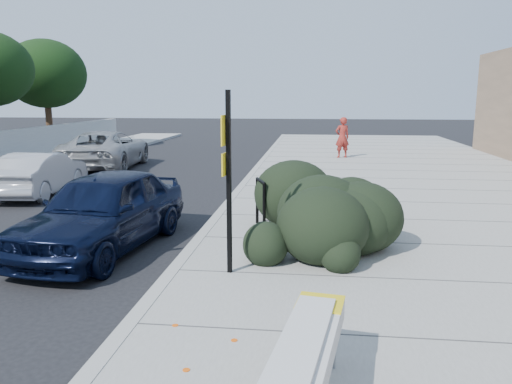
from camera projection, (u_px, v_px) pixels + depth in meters
The scene contains 12 objects.
ground at pixel (173, 278), 8.31m from camera, with size 120.00×120.00×0.00m, color black.
sidewalk_near at pixel (445, 214), 12.54m from camera, with size 11.20×50.00×0.15m, color gray.
curb_near at pixel (225, 208), 13.17m from camera, with size 0.22×50.00×0.17m, color #9E9E99.
tree_far_f at pixel (45, 74), 27.46m from camera, with size 4.40×4.40×6.07m.
bench at pixel (304, 358), 4.39m from camera, with size 0.85×2.40×0.71m.
bike_rack at pixel (261, 198), 10.90m from camera, with size 0.29×0.69×1.06m.
sign_post at pixel (228, 173), 7.87m from camera, with size 0.13×0.34×2.93m.
hedge at pixel (324, 194), 10.27m from camera, with size 2.28×4.57×1.71m, color black.
sedan_navy at pixel (103, 211), 9.75m from camera, with size 1.85×4.61×1.57m, color black.
wagon_silver at pixel (41, 173), 15.24m from camera, with size 1.40×4.02×1.32m, color #B1B2B6.
suv_silver at pixel (106, 149), 20.90m from camera, with size 2.61×5.67×1.58m, color #96979B.
pedestrian at pixel (342, 137), 23.24m from camera, with size 0.69×0.45×1.89m, color maroon.
Camera 1 is at (2.28, -7.68, 2.99)m, focal length 35.00 mm.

